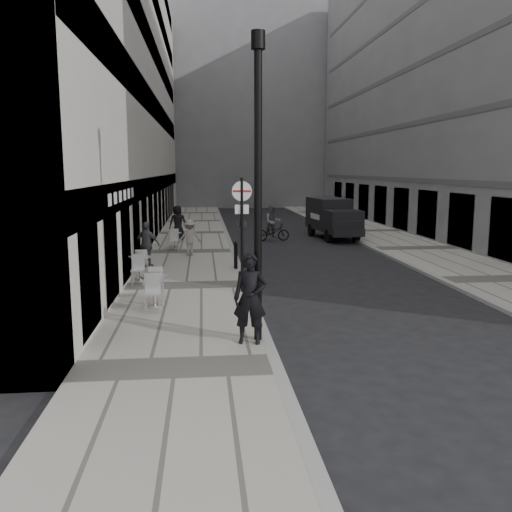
{
  "coord_description": "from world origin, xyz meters",
  "views": [
    {
      "loc": [
        -1.41,
        -7.51,
        3.95
      ],
      "look_at": [
        0.15,
        8.27,
        1.4
      ],
      "focal_mm": 38.0,
      "sensor_mm": 36.0,
      "label": 1
    }
  ],
  "objects_px": {
    "walking_man": "(250,298)",
    "cyclist": "(273,227)",
    "panel_van": "(332,216)",
    "lamppost": "(258,174)",
    "sign_post": "(242,219)"
  },
  "relations": [
    {
      "from": "walking_man",
      "to": "lamppost",
      "type": "bearing_deg",
      "value": 61.39
    },
    {
      "from": "lamppost",
      "to": "panel_van",
      "type": "xyz_separation_m",
      "value": [
        6.18,
        18.59,
        -2.55
      ]
    },
    {
      "from": "walking_man",
      "to": "lamppost",
      "type": "distance_m",
      "value": 2.72
    },
    {
      "from": "lamppost",
      "to": "sign_post",
      "type": "bearing_deg",
      "value": 90.0
    },
    {
      "from": "cyclist",
      "to": "sign_post",
      "type": "bearing_deg",
      "value": -105.22
    },
    {
      "from": "panel_van",
      "to": "cyclist",
      "type": "relative_size",
      "value": 2.51
    },
    {
      "from": "lamppost",
      "to": "walking_man",
      "type": "bearing_deg",
      "value": -129.59
    },
    {
      "from": "walking_man",
      "to": "lamppost",
      "type": "height_order",
      "value": "lamppost"
    },
    {
      "from": "walking_man",
      "to": "panel_van",
      "type": "bearing_deg",
      "value": 82.26
    },
    {
      "from": "lamppost",
      "to": "cyclist",
      "type": "relative_size",
      "value": 3.33
    },
    {
      "from": "lamppost",
      "to": "cyclist",
      "type": "xyz_separation_m",
      "value": [
        2.65,
        17.88,
        -3.05
      ]
    },
    {
      "from": "panel_van",
      "to": "walking_man",
      "type": "bearing_deg",
      "value": -114.77
    },
    {
      "from": "panel_van",
      "to": "sign_post",
      "type": "bearing_deg",
      "value": -120.35
    },
    {
      "from": "walking_man",
      "to": "panel_van",
      "type": "distance_m",
      "value": 19.88
    },
    {
      "from": "walking_man",
      "to": "cyclist",
      "type": "bearing_deg",
      "value": 92.04
    }
  ]
}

